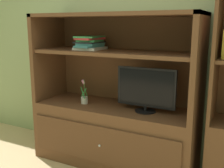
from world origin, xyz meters
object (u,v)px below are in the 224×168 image
at_px(tv_monitor, 146,89).
at_px(magazine_stack, 90,43).
at_px(media_console, 114,119).
at_px(potted_plant, 84,97).

height_order(tv_monitor, magazine_stack, magazine_stack).
xyz_separation_m(media_console, potted_plant, (-0.34, -0.07, 0.22)).
relative_size(media_console, tv_monitor, 2.93).
xyz_separation_m(media_console, tv_monitor, (0.37, -0.04, 0.38)).
distance_m(tv_monitor, potted_plant, 0.72).
bearing_deg(tv_monitor, media_console, 173.94).
height_order(media_console, tv_monitor, media_console).
distance_m(potted_plant, magazine_stack, 0.60).
bearing_deg(magazine_stack, tv_monitor, -3.08).
height_order(media_console, potted_plant, media_console).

